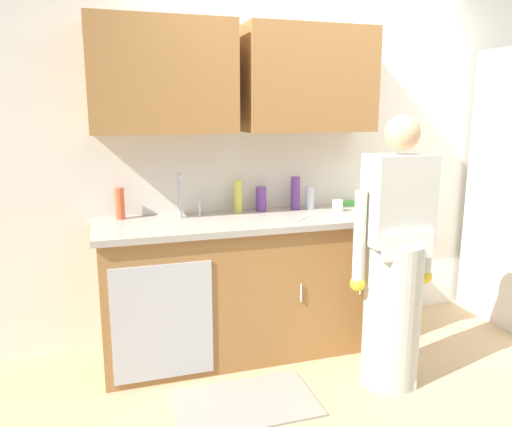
{
  "coord_description": "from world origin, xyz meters",
  "views": [
    {
      "loc": [
        -1.45,
        -2.41,
        1.64
      ],
      "look_at": [
        -0.52,
        0.55,
        1.0
      ],
      "focal_mm": 34.92,
      "sensor_mm": 36.0,
      "label": 1
    }
  ],
  "objects_px": {
    "person_at_sink": "(394,274)",
    "bottle_water_short": "(310,198)",
    "bottle_water_tall": "(120,203)",
    "bottle_dish_liquid": "(238,196)",
    "sponge": "(349,203)",
    "cup_by_sink": "(338,206)",
    "knife_on_counter": "(301,219)",
    "bottle_cleaner_spray": "(295,193)",
    "bottle_soap": "(261,199)",
    "sink": "(190,224)"
  },
  "relations": [
    {
      "from": "bottle_water_tall",
      "to": "cup_by_sink",
      "type": "relative_size",
      "value": 2.56
    },
    {
      "from": "bottle_cleaner_spray",
      "to": "bottle_water_short",
      "type": "relative_size",
      "value": 1.43
    },
    {
      "from": "bottle_soap",
      "to": "cup_by_sink",
      "type": "bearing_deg",
      "value": -19.56
    },
    {
      "from": "sink",
      "to": "knife_on_counter",
      "type": "relative_size",
      "value": 2.08
    },
    {
      "from": "bottle_cleaner_spray",
      "to": "cup_by_sink",
      "type": "xyz_separation_m",
      "value": [
        0.26,
        -0.17,
        -0.08
      ]
    },
    {
      "from": "bottle_cleaner_spray",
      "to": "bottle_water_short",
      "type": "bearing_deg",
      "value": -14.56
    },
    {
      "from": "bottle_dish_liquid",
      "to": "sponge",
      "type": "bearing_deg",
      "value": 0.52
    },
    {
      "from": "bottle_cleaner_spray",
      "to": "cup_by_sink",
      "type": "distance_m",
      "value": 0.32
    },
    {
      "from": "bottle_dish_liquid",
      "to": "knife_on_counter",
      "type": "xyz_separation_m",
      "value": [
        0.34,
        -0.35,
        -0.11
      ]
    },
    {
      "from": "person_at_sink",
      "to": "sponge",
      "type": "xyz_separation_m",
      "value": [
        0.16,
        0.89,
        0.26
      ]
    },
    {
      "from": "cup_by_sink",
      "to": "sponge",
      "type": "xyz_separation_m",
      "value": [
        0.19,
        0.2,
        -0.03
      ]
    },
    {
      "from": "sponge",
      "to": "bottle_dish_liquid",
      "type": "bearing_deg",
      "value": -179.48
    },
    {
      "from": "bottle_cleaner_spray",
      "to": "bottle_water_short",
      "type": "distance_m",
      "value": 0.11
    },
    {
      "from": "bottle_water_tall",
      "to": "knife_on_counter",
      "type": "bearing_deg",
      "value": -17.91
    },
    {
      "from": "bottle_dish_liquid",
      "to": "cup_by_sink",
      "type": "bearing_deg",
      "value": -15.47
    },
    {
      "from": "sink",
      "to": "bottle_water_short",
      "type": "bearing_deg",
      "value": 9.7
    },
    {
      "from": "knife_on_counter",
      "to": "sponge",
      "type": "distance_m",
      "value": 0.65
    },
    {
      "from": "cup_by_sink",
      "to": "knife_on_counter",
      "type": "xyz_separation_m",
      "value": [
        -0.35,
        -0.16,
        -0.04
      ]
    },
    {
      "from": "bottle_soap",
      "to": "bottle_dish_liquid",
      "type": "xyz_separation_m",
      "value": [
        -0.17,
        0.01,
        0.03
      ]
    },
    {
      "from": "bottle_water_tall",
      "to": "sponge",
      "type": "relative_size",
      "value": 1.9
    },
    {
      "from": "cup_by_sink",
      "to": "sponge",
      "type": "bearing_deg",
      "value": 45.88
    },
    {
      "from": "bottle_water_tall",
      "to": "cup_by_sink",
      "type": "distance_m",
      "value": 1.5
    },
    {
      "from": "sink",
      "to": "sponge",
      "type": "distance_m",
      "value": 1.27
    },
    {
      "from": "person_at_sink",
      "to": "bottle_water_tall",
      "type": "bearing_deg",
      "value": 149.5
    },
    {
      "from": "bottle_water_short",
      "to": "bottle_water_tall",
      "type": "bearing_deg",
      "value": 177.28
    },
    {
      "from": "bottle_water_short",
      "to": "cup_by_sink",
      "type": "bearing_deg",
      "value": -42.03
    },
    {
      "from": "sink",
      "to": "cup_by_sink",
      "type": "distance_m",
      "value": 1.06
    },
    {
      "from": "bottle_soap",
      "to": "bottle_cleaner_spray",
      "type": "xyz_separation_m",
      "value": [
        0.26,
        -0.02,
        0.03
      ]
    },
    {
      "from": "bottle_cleaner_spray",
      "to": "bottle_dish_liquid",
      "type": "height_order",
      "value": "bottle_cleaner_spray"
    },
    {
      "from": "bottle_dish_liquid",
      "to": "bottle_water_short",
      "type": "height_order",
      "value": "bottle_dish_liquid"
    },
    {
      "from": "bottle_water_tall",
      "to": "cup_by_sink",
      "type": "xyz_separation_m",
      "value": [
        1.48,
        -0.2,
        -0.06
      ]
    },
    {
      "from": "bottle_water_tall",
      "to": "bottle_dish_liquid",
      "type": "distance_m",
      "value": 0.8
    },
    {
      "from": "bottle_cleaner_spray",
      "to": "bottle_dish_liquid",
      "type": "bearing_deg",
      "value": 177.04
    },
    {
      "from": "bottle_water_tall",
      "to": "sponge",
      "type": "xyz_separation_m",
      "value": [
        1.68,
        -0.01,
        -0.09
      ]
    },
    {
      "from": "bottle_cleaner_spray",
      "to": "knife_on_counter",
      "type": "distance_m",
      "value": 0.36
    },
    {
      "from": "bottle_soap",
      "to": "bottle_water_tall",
      "type": "xyz_separation_m",
      "value": [
        -0.97,
        0.02,
        0.02
      ]
    },
    {
      "from": "bottle_cleaner_spray",
      "to": "bottle_dish_liquid",
      "type": "relative_size",
      "value": 1.04
    },
    {
      "from": "person_at_sink",
      "to": "bottle_water_short",
      "type": "bearing_deg",
      "value": 102.93
    },
    {
      "from": "person_at_sink",
      "to": "cup_by_sink",
      "type": "bearing_deg",
      "value": 92.92
    },
    {
      "from": "bottle_soap",
      "to": "bottle_water_short",
      "type": "relative_size",
      "value": 1.04
    },
    {
      "from": "bottle_water_tall",
      "to": "sponge",
      "type": "height_order",
      "value": "bottle_water_tall"
    },
    {
      "from": "person_at_sink",
      "to": "bottle_water_short",
      "type": "height_order",
      "value": "person_at_sink"
    },
    {
      "from": "bottle_water_short",
      "to": "sponge",
      "type": "distance_m",
      "value": 0.36
    },
    {
      "from": "person_at_sink",
      "to": "knife_on_counter",
      "type": "height_order",
      "value": "person_at_sink"
    },
    {
      "from": "sponge",
      "to": "bottle_soap",
      "type": "bearing_deg",
      "value": -178.83
    },
    {
      "from": "bottle_soap",
      "to": "bottle_water_short",
      "type": "height_order",
      "value": "bottle_soap"
    },
    {
      "from": "sponge",
      "to": "bottle_water_tall",
      "type": "bearing_deg",
      "value": 179.77
    },
    {
      "from": "sink",
      "to": "bottle_water_tall",
      "type": "distance_m",
      "value": 0.49
    },
    {
      "from": "bottle_dish_liquid",
      "to": "knife_on_counter",
      "type": "height_order",
      "value": "bottle_dish_liquid"
    },
    {
      "from": "sponge",
      "to": "bottle_cleaner_spray",
      "type": "bearing_deg",
      "value": -176.2
    }
  ]
}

